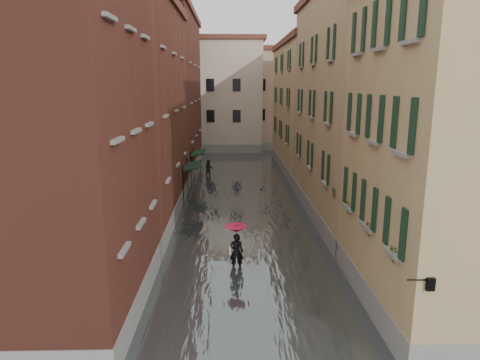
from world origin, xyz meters
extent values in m
plane|color=#5D5D60|center=(0.00, 0.00, 0.00)|extent=(120.00, 120.00, 0.00)
cube|color=#4E5657|center=(0.00, 13.00, 0.10)|extent=(10.00, 60.00, 0.20)
cube|color=brown|center=(-7.00, -2.00, 6.50)|extent=(6.00, 8.00, 13.00)
cube|color=brown|center=(-7.00, 9.00, 6.25)|extent=(6.00, 14.00, 12.50)
cube|color=brown|center=(-7.00, 24.00, 7.00)|extent=(6.00, 16.00, 14.00)
cube|color=#9A894F|center=(7.00, -2.00, 5.75)|extent=(6.00, 8.00, 11.50)
cube|color=tan|center=(7.00, 9.00, 6.50)|extent=(6.00, 14.00, 13.00)
cube|color=#9A894F|center=(7.00, 24.00, 5.75)|extent=(6.00, 16.00, 11.50)
cube|color=beige|center=(-3.00, 38.00, 6.50)|extent=(12.00, 9.00, 13.00)
cube|color=tan|center=(6.00, 40.00, 6.00)|extent=(10.00, 9.00, 12.00)
cube|color=black|center=(-3.45, 13.13, 2.55)|extent=(1.09, 3.16, 0.31)
cylinder|color=black|center=(-3.95, 11.55, 1.40)|extent=(0.06, 0.06, 2.80)
cylinder|color=black|center=(-3.95, 14.71, 1.40)|extent=(0.06, 0.06, 2.80)
cube|color=black|center=(-3.45, 18.84, 2.55)|extent=(1.09, 2.94, 0.31)
cylinder|color=black|center=(-3.95, 17.37, 1.40)|extent=(0.06, 0.06, 2.80)
cylinder|color=black|center=(-3.95, 20.31, 1.40)|extent=(0.06, 0.06, 2.80)
cylinder|color=black|center=(4.05, -6.00, 3.10)|extent=(0.60, 0.05, 0.05)
cube|color=black|center=(4.35, -6.00, 3.00)|extent=(0.22, 0.22, 0.35)
cube|color=beige|center=(4.35, -6.00, 3.00)|extent=(0.14, 0.14, 0.24)
cube|color=brown|center=(4.12, -4.44, 3.15)|extent=(0.22, 0.85, 0.18)
imported|color=#265926|center=(4.12, -4.44, 3.57)|extent=(0.59, 0.51, 0.66)
cube|color=brown|center=(4.12, -2.16, 3.15)|extent=(0.22, 0.85, 0.18)
imported|color=#265926|center=(4.12, -2.16, 3.57)|extent=(0.59, 0.51, 0.66)
cube|color=brown|center=(4.12, 0.54, 3.15)|extent=(0.22, 0.85, 0.18)
imported|color=#265926|center=(4.12, 0.54, 3.57)|extent=(0.59, 0.51, 0.66)
cube|color=brown|center=(4.12, 2.88, 3.15)|extent=(0.22, 0.85, 0.18)
imported|color=#265926|center=(4.12, 2.88, 3.57)|extent=(0.59, 0.51, 0.66)
imported|color=black|center=(-0.58, 1.52, 0.85)|extent=(0.64, 0.43, 1.70)
cube|color=beige|center=(-0.86, 1.57, 0.95)|extent=(0.08, 0.30, 0.38)
cylinder|color=black|center=(-0.58, 1.52, 1.35)|extent=(0.02, 0.02, 1.00)
cone|color=red|center=(-0.58, 1.52, 1.92)|extent=(1.02, 1.02, 0.28)
imported|color=black|center=(-2.68, 20.84, 0.80)|extent=(0.87, 0.73, 1.60)
camera|label=1|loc=(-0.86, -16.17, 8.08)|focal=32.00mm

